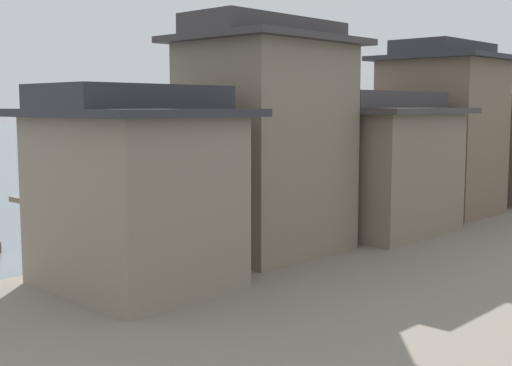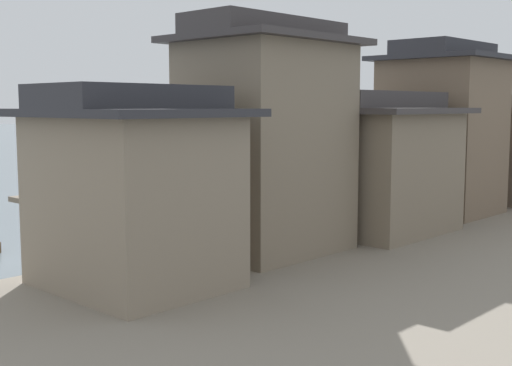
# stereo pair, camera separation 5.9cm
# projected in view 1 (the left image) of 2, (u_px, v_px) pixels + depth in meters

# --- Properties ---
(boat_moored_nearest) EXTENTS (2.05, 4.85, 0.74)m
(boat_moored_nearest) POSITION_uv_depth(u_px,v_px,m) (410.00, 197.00, 44.05)
(boat_moored_nearest) COLOR #232326
(boat_moored_nearest) RESTS_ON ground
(boat_moored_second) EXTENTS (2.05, 5.34, 0.46)m
(boat_moored_second) POSITION_uv_depth(u_px,v_px,m) (495.00, 182.00, 53.85)
(boat_moored_second) COLOR #423328
(boat_moored_second) RESTS_ON ground
(boat_moored_third) EXTENTS (1.70, 3.74, 0.56)m
(boat_moored_third) POSITION_uv_depth(u_px,v_px,m) (455.00, 189.00, 48.91)
(boat_moored_third) COLOR brown
(boat_moored_third) RESTS_ON ground
(boat_moored_far) EXTENTS (1.56, 4.97, 0.36)m
(boat_moored_far) POSITION_uv_depth(u_px,v_px,m) (313.00, 218.00, 36.66)
(boat_moored_far) COLOR brown
(boat_moored_far) RESTS_ON ground
(house_waterfront_nearest) EXTENTS (6.67, 5.46, 6.14)m
(house_waterfront_nearest) POSITION_uv_depth(u_px,v_px,m) (134.00, 189.00, 20.47)
(house_waterfront_nearest) COLOR gray
(house_waterfront_nearest) RESTS_ON riverbank_right
(house_waterfront_second) EXTENTS (5.73, 6.47, 8.74)m
(house_waterfront_second) POSITION_uv_depth(u_px,v_px,m) (266.00, 138.00, 25.40)
(house_waterfront_second) COLOR #7F705B
(house_waterfront_second) RESTS_ON riverbank_right
(house_waterfront_tall) EXTENTS (6.90, 7.04, 6.14)m
(house_waterfront_tall) POSITION_uv_depth(u_px,v_px,m) (372.00, 163.00, 29.74)
(house_waterfront_tall) COLOR #7F705B
(house_waterfront_tall) RESTS_ON riverbank_right
(house_waterfront_narrow) EXTENTS (6.34, 5.74, 8.74)m
(house_waterfront_narrow) POSITION_uv_depth(u_px,v_px,m) (441.00, 129.00, 34.70)
(house_waterfront_narrow) COLOR #75604C
(house_waterfront_narrow) RESTS_ON riverbank_right
(house_waterfront_far) EXTENTS (6.95, 5.46, 6.14)m
(house_waterfront_far) POSITION_uv_depth(u_px,v_px,m) (497.00, 149.00, 39.19)
(house_waterfront_far) COLOR brown
(house_waterfront_far) RESTS_ON riverbank_right
(mooring_post_dock_near) EXTENTS (0.20, 0.20, 0.89)m
(mooring_post_dock_near) POSITION_uv_depth(u_px,v_px,m) (108.00, 249.00, 23.99)
(mooring_post_dock_near) COLOR #473828
(mooring_post_dock_near) RESTS_ON riverbank_right
(mooring_post_dock_mid) EXTENTS (0.20, 0.20, 0.77)m
(mooring_post_dock_mid) POSITION_uv_depth(u_px,v_px,m) (236.00, 227.00, 28.71)
(mooring_post_dock_mid) COLOR #473828
(mooring_post_dock_mid) RESTS_ON riverbank_right
(mooring_post_dock_far) EXTENTS (0.20, 0.20, 0.86)m
(mooring_post_dock_far) POSITION_uv_depth(u_px,v_px,m) (332.00, 208.00, 33.66)
(mooring_post_dock_far) COLOR #473828
(mooring_post_dock_far) RESTS_ON riverbank_right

